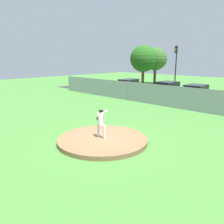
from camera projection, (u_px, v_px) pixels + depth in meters
ground_plane at (165, 120)px, 15.94m from camera, size 80.00×80.00×0.00m
asphalt_strip at (213, 103)px, 21.84m from camera, size 44.00×7.00×0.01m
pitchers_mound at (103, 140)px, 11.76m from camera, size 4.62×4.62×0.22m
pitcher_youth at (101, 121)px, 11.57m from camera, size 0.83×0.32×1.53m
baseball at (111, 139)px, 11.50m from camera, size 0.07×0.07×0.07m
chainlink_fence at (192, 99)px, 18.50m from camera, size 34.52×0.07×2.01m
parked_car_slate at (196, 93)px, 22.67m from camera, size 2.12×4.17×1.67m
parked_car_red at (129, 86)px, 29.28m from camera, size 1.91×4.34×1.62m
parked_car_teal at (167, 90)px, 25.29m from camera, size 2.03×4.24×1.70m
traffic_cone_orange at (131, 92)px, 27.36m from camera, size 0.40×0.40×0.55m
traffic_light_near at (176, 61)px, 28.34m from camera, size 0.28×0.46×5.71m
tree_bushy_near at (143, 59)px, 35.27m from camera, size 4.11×4.11×6.22m
tree_leaning_west at (155, 59)px, 37.32m from camera, size 3.75×3.75×5.99m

